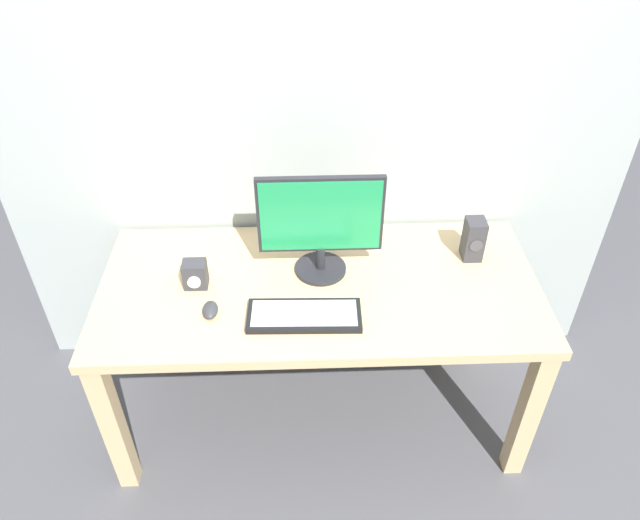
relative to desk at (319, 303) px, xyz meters
The scene contains 8 objects.
ground_plane 0.66m from the desk, ahead, with size 6.00×6.00×0.00m, color #4C4C51.
wall_back 0.94m from the desk, 90.00° to the left, with size 2.67×0.04×3.00m, color #9EA8A3.
desk is the anchor object (origin of this frame).
monitor 0.34m from the desk, 85.50° to the left, with size 0.48×0.21×0.42m.
keyboard_primary 0.23m from the desk, 108.37° to the right, with size 0.42×0.18×0.03m.
mouse 0.45m from the desk, 159.70° to the right, with size 0.06×0.09×0.04m, color #333338.
speaker_right 0.67m from the desk, 13.31° to the left, with size 0.08×0.09×0.18m.
audio_controller 0.50m from the desk, behind, with size 0.09×0.08×0.11m.
Camera 1 is at (-0.06, -1.77, 2.30)m, focal length 33.63 mm.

